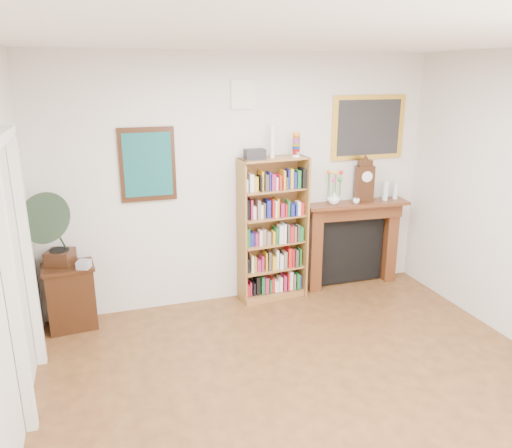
{
  "coord_description": "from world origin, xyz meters",
  "views": [
    {
      "loc": [
        -1.58,
        -2.8,
        2.58
      ],
      "look_at": [
        -0.14,
        1.6,
        1.17
      ],
      "focal_mm": 35.0,
      "sensor_mm": 36.0,
      "label": 1
    }
  ],
  "objects_px": {
    "teacup": "(356,201)",
    "bottle_left": "(386,190)",
    "gramophone": "(55,225)",
    "mantel_clock": "(364,182)",
    "side_cabinet": "(71,297)",
    "flower_vase": "(334,198)",
    "bottle_right": "(396,191)",
    "cd_stack": "(84,264)",
    "bookshelf": "(273,222)",
    "fireplace": "(352,236)"
  },
  "relations": [
    {
      "from": "mantel_clock",
      "to": "bottle_left",
      "type": "xyz_separation_m",
      "value": [
        0.29,
        -0.02,
        -0.12
      ]
    },
    {
      "from": "mantel_clock",
      "to": "teacup",
      "type": "xyz_separation_m",
      "value": [
        -0.13,
        -0.07,
        -0.21
      ]
    },
    {
      "from": "gramophone",
      "to": "bottle_right",
      "type": "distance_m",
      "value": 3.92
    },
    {
      "from": "mantel_clock",
      "to": "flower_vase",
      "type": "bearing_deg",
      "value": -171.49
    },
    {
      "from": "gramophone",
      "to": "flower_vase",
      "type": "xyz_separation_m",
      "value": [
        3.08,
        0.14,
        0.0
      ]
    },
    {
      "from": "bottle_left",
      "to": "bottle_right",
      "type": "relative_size",
      "value": 1.2
    },
    {
      "from": "flower_vase",
      "to": "teacup",
      "type": "distance_m",
      "value": 0.27
    },
    {
      "from": "cd_stack",
      "to": "bottle_right",
      "type": "xyz_separation_m",
      "value": [
        3.69,
        0.18,
        0.45
      ]
    },
    {
      "from": "gramophone",
      "to": "bottle_right",
      "type": "bearing_deg",
      "value": 22.48
    },
    {
      "from": "fireplace",
      "to": "mantel_clock",
      "type": "bearing_deg",
      "value": -22.1
    },
    {
      "from": "side_cabinet",
      "to": "flower_vase",
      "type": "xyz_separation_m",
      "value": [
        3.01,
        0.07,
        0.81
      ]
    },
    {
      "from": "side_cabinet",
      "to": "bottle_right",
      "type": "relative_size",
      "value": 3.46
    },
    {
      "from": "gramophone",
      "to": "bottle_right",
      "type": "relative_size",
      "value": 4.07
    },
    {
      "from": "teacup",
      "to": "flower_vase",
      "type": "bearing_deg",
      "value": 165.8
    },
    {
      "from": "side_cabinet",
      "to": "gramophone",
      "type": "height_order",
      "value": "gramophone"
    },
    {
      "from": "side_cabinet",
      "to": "flower_vase",
      "type": "relative_size",
      "value": 4.59
    },
    {
      "from": "mantel_clock",
      "to": "bottle_right",
      "type": "distance_m",
      "value": 0.47
    },
    {
      "from": "flower_vase",
      "to": "side_cabinet",
      "type": "bearing_deg",
      "value": -178.75
    },
    {
      "from": "cd_stack",
      "to": "mantel_clock",
      "type": "bearing_deg",
      "value": 3.31
    },
    {
      "from": "gramophone",
      "to": "mantel_clock",
      "type": "relative_size",
      "value": 1.61
    },
    {
      "from": "fireplace",
      "to": "gramophone",
      "type": "distance_m",
      "value": 3.43
    },
    {
      "from": "bookshelf",
      "to": "side_cabinet",
      "type": "relative_size",
      "value": 2.78
    },
    {
      "from": "side_cabinet",
      "to": "mantel_clock",
      "type": "bearing_deg",
      "value": -4.06
    },
    {
      "from": "gramophone",
      "to": "flower_vase",
      "type": "relative_size",
      "value": 5.4
    },
    {
      "from": "gramophone",
      "to": "flower_vase",
      "type": "height_order",
      "value": "gramophone"
    },
    {
      "from": "bookshelf",
      "to": "gramophone",
      "type": "relative_size",
      "value": 2.37
    },
    {
      "from": "mantel_clock",
      "to": "flower_vase",
      "type": "height_order",
      "value": "mantel_clock"
    },
    {
      "from": "bottle_left",
      "to": "cd_stack",
      "type": "bearing_deg",
      "value": -177.29
    },
    {
      "from": "bookshelf",
      "to": "bottle_left",
      "type": "height_order",
      "value": "bookshelf"
    },
    {
      "from": "bookshelf",
      "to": "side_cabinet",
      "type": "distance_m",
      "value": 2.32
    },
    {
      "from": "mantel_clock",
      "to": "bottle_left",
      "type": "height_order",
      "value": "mantel_clock"
    },
    {
      "from": "bookshelf",
      "to": "mantel_clock",
      "type": "distance_m",
      "value": 1.23
    },
    {
      "from": "gramophone",
      "to": "mantel_clock",
      "type": "bearing_deg",
      "value": 22.82
    },
    {
      "from": "fireplace",
      "to": "flower_vase",
      "type": "bearing_deg",
      "value": -167.88
    },
    {
      "from": "gramophone",
      "to": "bottle_left",
      "type": "bearing_deg",
      "value": 22.33
    },
    {
      "from": "mantel_clock",
      "to": "bottle_right",
      "type": "bearing_deg",
      "value": 7.94
    },
    {
      "from": "side_cabinet",
      "to": "teacup",
      "type": "relative_size",
      "value": 8.53
    },
    {
      "from": "cd_stack",
      "to": "teacup",
      "type": "relative_size",
      "value": 1.48
    },
    {
      "from": "bookshelf",
      "to": "teacup",
      "type": "height_order",
      "value": "bookshelf"
    },
    {
      "from": "teacup",
      "to": "bottle_left",
      "type": "distance_m",
      "value": 0.43
    },
    {
      "from": "cd_stack",
      "to": "bottle_right",
      "type": "height_order",
      "value": "bottle_right"
    },
    {
      "from": "bottle_left",
      "to": "bottle_right",
      "type": "height_order",
      "value": "bottle_left"
    },
    {
      "from": "side_cabinet",
      "to": "flower_vase",
      "type": "distance_m",
      "value": 3.12
    },
    {
      "from": "fireplace",
      "to": "mantel_clock",
      "type": "relative_size",
      "value": 2.57
    },
    {
      "from": "fireplace",
      "to": "flower_vase",
      "type": "xyz_separation_m",
      "value": [
        -0.3,
        -0.04,
        0.52
      ]
    },
    {
      "from": "side_cabinet",
      "to": "bottle_right",
      "type": "distance_m",
      "value": 3.94
    },
    {
      "from": "side_cabinet",
      "to": "fireplace",
      "type": "height_order",
      "value": "fireplace"
    },
    {
      "from": "flower_vase",
      "to": "bottle_right",
      "type": "distance_m",
      "value": 0.84
    },
    {
      "from": "side_cabinet",
      "to": "flower_vase",
      "type": "bearing_deg",
      "value": -3.9
    },
    {
      "from": "gramophone",
      "to": "teacup",
      "type": "distance_m",
      "value": 3.34
    }
  ]
}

